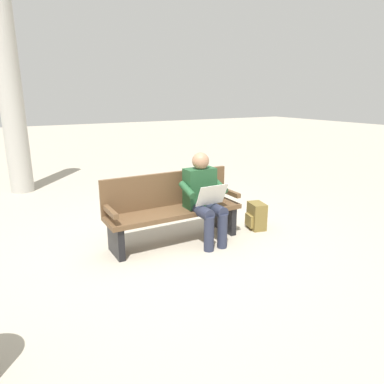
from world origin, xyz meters
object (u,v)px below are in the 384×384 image
(bench_near, at_px, (172,208))
(backpack, at_px, (256,216))
(person_seated, at_px, (204,196))
(support_pillar, at_px, (9,87))

(bench_near, bearing_deg, backpack, 169.99)
(bench_near, relative_size, backpack, 4.66)
(bench_near, distance_m, person_seated, 0.45)
(person_seated, relative_size, support_pillar, 0.29)
(person_seated, distance_m, support_pillar, 4.59)
(backpack, bearing_deg, support_pillar, -55.00)
(bench_near, relative_size, support_pillar, 0.44)
(backpack, relative_size, support_pillar, 0.10)
(bench_near, height_order, backpack, bench_near)
(backpack, bearing_deg, bench_near, -10.00)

